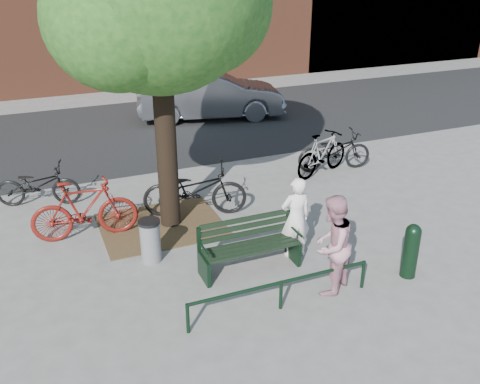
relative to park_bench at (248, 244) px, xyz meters
name	(u,v)px	position (x,y,z in m)	size (l,w,h in m)	color
ground	(250,270)	(0.00, -0.08, -0.48)	(90.00, 90.00, 0.00)	gray
dirt_pit	(161,225)	(-1.00, 2.12, -0.47)	(2.40, 2.00, 0.02)	brown
road	(140,131)	(0.00, 8.42, -0.47)	(40.00, 7.00, 0.01)	black
park_bench	(248,244)	(0.00, 0.00, 0.00)	(1.74, 0.54, 0.97)	black
guard_railing	(281,287)	(0.00, -1.28, -0.08)	(3.06, 0.06, 0.51)	black
person_left	(296,218)	(0.95, 0.07, 0.29)	(0.56, 0.37, 1.53)	white
person_right	(332,245)	(0.95, -1.13, 0.36)	(0.82, 0.64, 1.68)	#C68896
bollard	(411,249)	(2.43, -1.28, 0.05)	(0.26, 0.26, 0.98)	black
litter_bin	(150,241)	(-1.51, 0.88, -0.07)	(0.39, 0.39, 0.80)	gray
bicycle_a	(38,185)	(-3.19, 4.09, -0.01)	(0.62, 1.79, 0.94)	black
bicycle_b	(84,209)	(-2.45, 2.19, 0.12)	(0.56, 2.00, 1.20)	#60120D
bicycle_c	(195,190)	(-0.20, 2.33, 0.09)	(0.75, 2.15, 1.13)	black
bicycle_d	(322,154)	(3.39, 3.26, 0.06)	(0.51, 1.80, 1.08)	gray
bicycle_e	(334,151)	(3.83, 3.41, 0.02)	(0.67, 1.91, 1.00)	black
parked_car	(210,95)	(2.50, 8.94, 0.31)	(1.66, 4.76, 1.57)	slate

